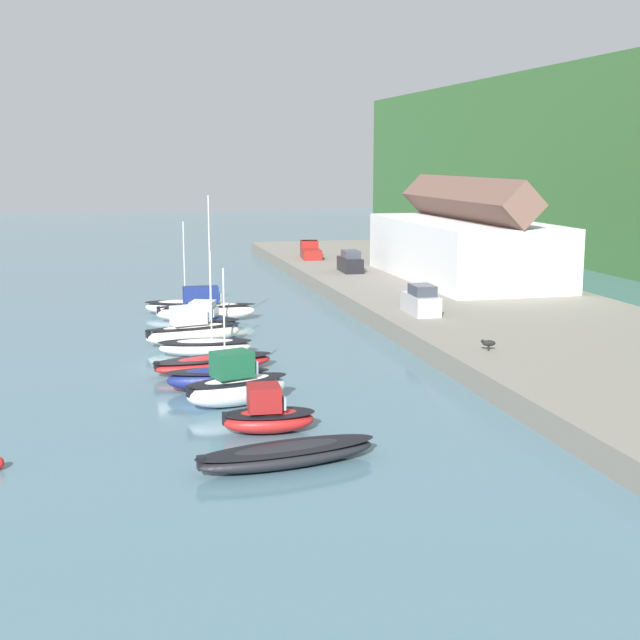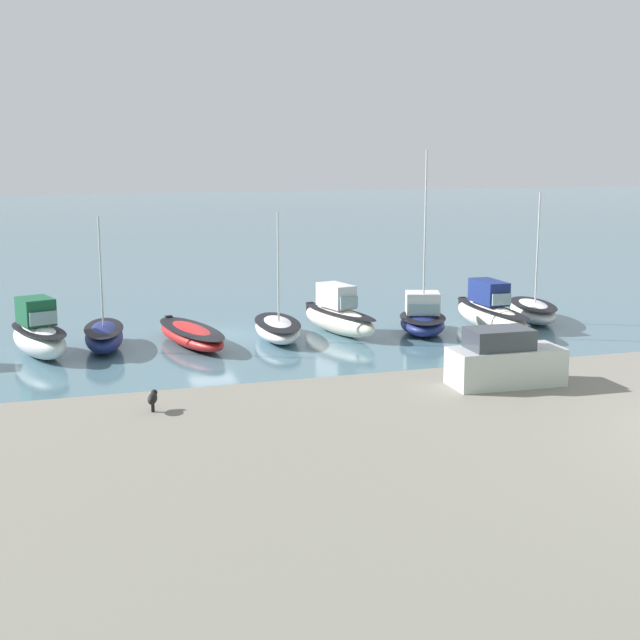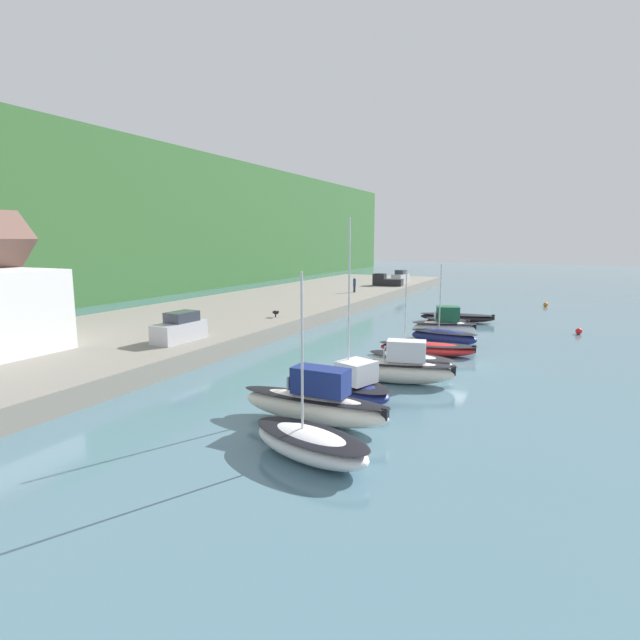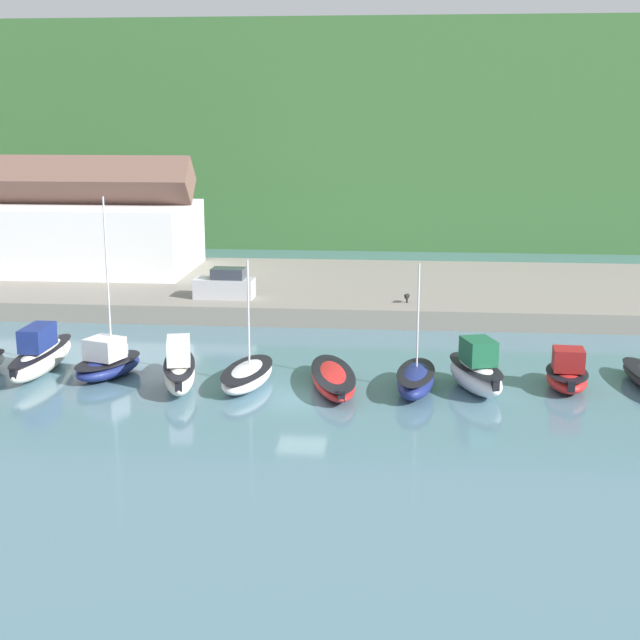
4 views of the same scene
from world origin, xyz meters
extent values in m
plane|color=slate|center=(0.00, 0.00, 0.00)|extent=(320.00, 320.00, 0.00)
cube|color=gray|center=(0.00, 25.38, 0.66)|extent=(129.83, 20.47, 1.32)
ellipsoid|color=white|center=(-18.69, 1.75, 0.60)|extent=(3.70, 6.04, 1.20)
ellipsoid|color=black|center=(-18.69, 1.75, 1.02)|extent=(3.82, 6.18, 0.12)
cylinder|color=silver|center=(-18.57, 2.15, 4.36)|extent=(0.10, 0.10, 6.33)
ellipsoid|color=white|center=(-15.05, 3.43, 0.75)|extent=(1.73, 7.64, 1.49)
ellipsoid|color=black|center=(-15.05, 3.43, 1.27)|extent=(1.79, 7.79, 0.12)
cube|color=navy|center=(-15.05, 3.05, 2.13)|extent=(1.26, 2.68, 1.27)
cube|color=#8CA5B2|center=(-15.04, 4.53, 1.94)|extent=(1.12, 0.11, 0.64)
cube|color=black|center=(-15.08, -0.19, 1.05)|extent=(0.36, 0.28, 0.56)
ellipsoid|color=navy|center=(-11.09, 2.99, 0.54)|extent=(3.85, 5.26, 1.09)
ellipsoid|color=black|center=(-11.09, 2.99, 0.92)|extent=(3.97, 5.38, 0.12)
cube|color=silver|center=(-11.17, 2.76, 1.67)|extent=(2.25, 2.16, 1.17)
cube|color=#8CA5B2|center=(-10.84, 3.68, 1.50)|extent=(1.56, 0.64, 0.59)
cylinder|color=silver|center=(-10.97, 3.32, 5.49)|extent=(0.10, 0.10, 8.82)
ellipsoid|color=white|center=(-6.73, 1.63, 0.72)|extent=(3.07, 6.81, 1.44)
ellipsoid|color=black|center=(-6.73, 1.63, 1.23)|extent=(3.16, 6.96, 0.12)
cube|color=silver|center=(-6.66, 1.31, 2.07)|extent=(1.70, 2.53, 1.26)
cube|color=#8CA5B2|center=(-6.96, 2.58, 1.88)|extent=(1.08, 0.34, 0.63)
cube|color=black|center=(-6.02, -1.43, 1.01)|extent=(0.41, 0.35, 0.56)
ellipsoid|color=silver|center=(-3.15, 2.01, 0.54)|extent=(2.88, 6.09, 1.08)
ellipsoid|color=black|center=(-3.15, 2.01, 0.92)|extent=(2.98, 6.22, 0.12)
cylinder|color=silver|center=(-3.10, 2.45, 3.92)|extent=(0.10, 0.10, 5.68)
ellipsoid|color=red|center=(1.45, 1.97, 0.50)|extent=(3.47, 7.46, 1.00)
ellipsoid|color=black|center=(1.45, 1.97, 0.85)|extent=(3.58, 7.61, 0.12)
cube|color=black|center=(2.11, -1.38, 0.70)|extent=(0.41, 0.34, 0.56)
ellipsoid|color=navy|center=(5.81, 1.69, 0.65)|extent=(2.39, 5.68, 1.29)
ellipsoid|color=black|center=(5.81, 1.69, 1.10)|extent=(2.48, 5.79, 0.12)
cylinder|color=silver|center=(5.85, 2.10, 4.03)|extent=(0.10, 0.10, 5.46)
ellipsoid|color=white|center=(8.93, 2.31, 0.78)|extent=(3.48, 5.85, 1.57)
ellipsoid|color=black|center=(8.93, 2.31, 1.33)|extent=(3.58, 5.98, 0.12)
cube|color=#195638|center=(9.01, 2.05, 2.21)|extent=(1.95, 2.28, 1.29)
cube|color=#8CA5B2|center=(8.68, 3.11, 2.02)|extent=(1.27, 0.48, 0.65)
cube|color=black|center=(9.71, -0.20, 1.10)|extent=(0.43, 0.37, 0.56)
ellipsoid|color=red|center=(13.78, 3.05, 0.54)|extent=(2.36, 4.37, 1.08)
ellipsoid|color=black|center=(13.78, 3.05, 0.92)|extent=(2.45, 4.46, 0.12)
cube|color=maroon|center=(13.76, 2.84, 1.67)|extent=(1.66, 1.59, 1.17)
cube|color=#8CA5B2|center=(13.82, 3.73, 1.49)|extent=(1.41, 0.19, 0.59)
cube|color=black|center=(13.64, 1.04, 0.76)|extent=(0.38, 0.30, 0.56)
ellipsoid|color=black|center=(18.48, 2.96, 0.46)|extent=(3.32, 7.96, 0.92)
ellipsoid|color=black|center=(18.48, 2.96, 0.78)|extent=(3.42, 8.13, 0.12)
cube|color=black|center=(19.10, -0.66, 0.64)|extent=(0.40, 0.34, 0.56)
cube|color=#B7B7BC|center=(-7.56, 18.26, 2.02)|extent=(4.26, 1.94, 1.40)
cube|color=#333842|center=(-7.25, 18.25, 3.10)|extent=(2.36, 1.61, 0.76)
cube|color=#B7B7BC|center=(49.74, 18.75, 2.02)|extent=(4.35, 2.19, 1.40)
cube|color=#333842|center=(50.06, 18.72, 3.10)|extent=(2.45, 1.74, 0.76)
cube|color=black|center=(42.37, 18.00, 1.87)|extent=(2.25, 3.65, 1.10)
cube|color=black|center=(42.22, 20.02, 2.27)|extent=(2.03, 2.03, 1.90)
cube|color=#2D333D|center=(42.22, 20.02, 2.97)|extent=(1.91, 1.75, 0.50)
cylinder|color=#232838|center=(30.26, 19.62, 1.74)|extent=(0.32, 0.32, 0.85)
cylinder|color=navy|center=(30.26, 19.62, 2.69)|extent=(0.40, 0.40, 1.05)
sphere|color=tan|center=(30.26, 19.62, 3.34)|extent=(0.24, 0.24, 0.24)
cylinder|color=black|center=(5.40, 17.79, 1.46)|extent=(0.12, 0.12, 0.28)
ellipsoid|color=black|center=(5.40, 17.79, 1.78)|extent=(0.52, 0.85, 0.36)
sphere|color=black|center=(5.30, 17.44, 1.89)|extent=(0.22, 0.22, 0.22)
sphere|color=orange|center=(36.03, -5.22, 0.29)|extent=(0.58, 0.58, 0.58)
sphere|color=red|center=(16.16, -8.66, 0.29)|extent=(0.58, 0.58, 0.58)
camera|label=1|loc=(52.95, -4.03, 12.61)|focal=50.00mm
camera|label=2|loc=(8.80, 46.75, 9.97)|focal=50.00mm
camera|label=3|loc=(-35.58, -6.89, 8.74)|focal=28.00mm
camera|label=4|loc=(4.86, -43.02, 14.43)|focal=50.00mm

